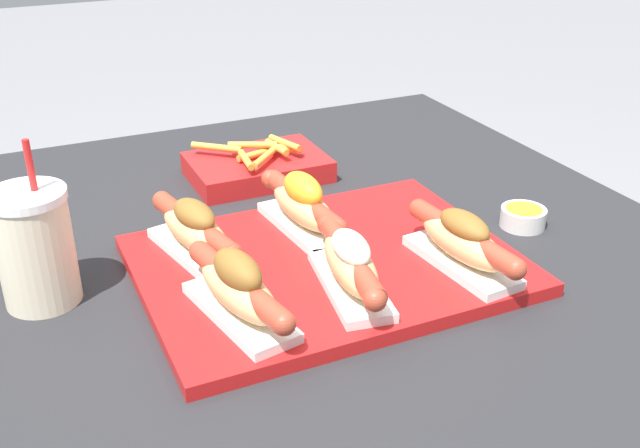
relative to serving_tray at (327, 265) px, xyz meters
name	(u,v)px	position (x,y,z in m)	size (l,w,h in m)	color
patio_table	(301,440)	(-0.01, 0.08, -0.36)	(1.05, 1.06, 0.70)	#232326
serving_tray	(327,265)	(0.00, 0.00, 0.00)	(0.47, 0.35, 0.02)	red
hot_dog_0	(239,289)	(-0.14, -0.08, 0.04)	(0.09, 0.21, 0.08)	white
hot_dog_1	(349,264)	(-0.01, -0.08, 0.04)	(0.09, 0.21, 0.07)	white
hot_dog_2	(463,242)	(0.14, -0.09, 0.04)	(0.07, 0.21, 0.07)	white
hot_dog_3	(195,230)	(-0.15, 0.08, 0.04)	(0.09, 0.20, 0.07)	white
hot_dog_4	(303,205)	(0.01, 0.09, 0.04)	(0.07, 0.21, 0.08)	white
sauce_bowl	(523,216)	(0.31, 0.00, 0.01)	(0.06, 0.06, 0.03)	silver
drink_cup	(35,247)	(-0.34, 0.08, 0.06)	(0.09, 0.09, 0.20)	beige
fries_basket	(258,166)	(0.03, 0.32, 0.01)	(0.22, 0.15, 0.06)	red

